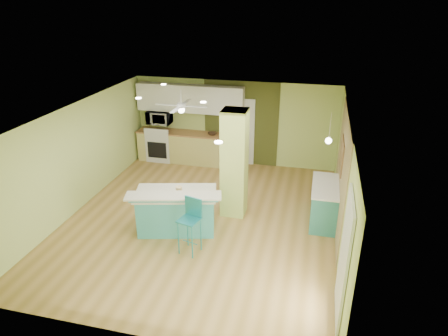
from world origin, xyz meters
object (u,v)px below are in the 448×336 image
at_px(peninsula, 176,210).
at_px(side_counter, 324,203).
at_px(fruit_bowl, 212,134).
at_px(bar_stool, 191,217).
at_px(canister, 179,190).

bearing_deg(peninsula, side_counter, 5.87).
relative_size(side_counter, fruit_bowl, 5.20).
relative_size(bar_stool, canister, 7.35).
height_order(peninsula, side_counter, peninsula).
xyz_separation_m(fruit_bowl, canister, (0.28, -3.72, 0.00)).
relative_size(peninsula, canister, 12.89).
xyz_separation_m(side_counter, fruit_bowl, (-3.30, 2.58, 0.52)).
xyz_separation_m(side_counter, canister, (-3.01, -1.13, 0.53)).
xyz_separation_m(bar_stool, canister, (-0.47, 0.65, 0.21)).
bearing_deg(peninsula, canister, -17.27).
distance_m(bar_stool, fruit_bowl, 4.44).
relative_size(peninsula, side_counter, 1.44).
height_order(side_counter, fruit_bowl, fruit_bowl).
distance_m(fruit_bowl, canister, 3.73).
bearing_deg(fruit_bowl, canister, -85.66).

